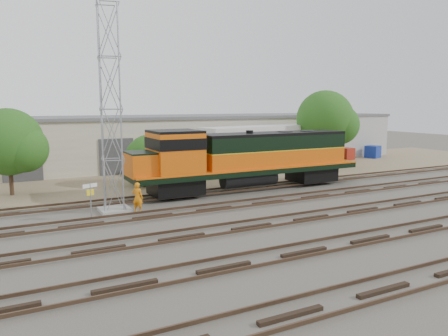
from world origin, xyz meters
name	(u,v)px	position (x,y,z in m)	size (l,w,h in m)	color
ground	(281,208)	(0.00, 0.00, 0.00)	(140.00, 140.00, 0.00)	#47423A
dirt_strip	(189,174)	(0.00, 15.00, 0.01)	(80.00, 16.00, 0.02)	#726047
tracks	(311,218)	(0.00, -3.00, 0.08)	(80.00, 20.40, 0.28)	black
warehouse	(160,140)	(0.04, 22.98, 2.65)	(58.40, 10.40, 5.30)	beige
locomotive	(246,157)	(0.87, 6.00, 2.55)	(18.68, 3.28, 4.49)	black
signal_tower	(111,113)	(-9.59, 4.07, 6.01)	(1.82, 1.82, 12.33)	gray
sign_post	(90,194)	(-11.27, 2.61, 1.51)	(0.84, 0.32, 2.15)	gray
worker	(138,197)	(-8.39, 3.14, 0.94)	(0.68, 0.45, 1.87)	orange
semi_trailer	(267,142)	(8.21, 14.40, 2.78)	(14.66, 5.59, 4.42)	silver
dumpster_blue	(373,152)	(25.04, 16.43, 0.75)	(1.60, 1.50, 1.50)	navy
dumpster_red	(346,154)	(20.86, 16.52, 0.70)	(1.50, 1.40, 1.40)	maroon
tree_west	(12,144)	(-14.80, 12.10, 3.76)	(5.05, 4.81, 6.29)	#382619
tree_mid	(155,163)	(-4.47, 11.55, 1.83)	(4.63, 4.41, 4.41)	#382619
tree_east	(328,120)	(14.93, 13.03, 4.86)	(6.20, 5.90, 7.97)	#382619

